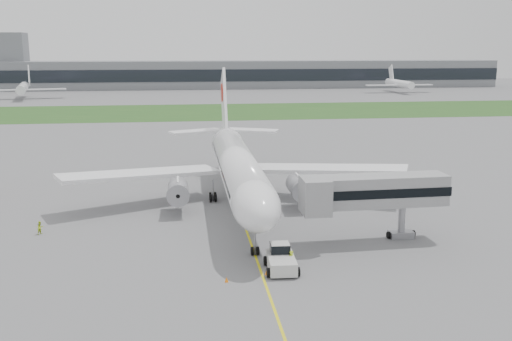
{
  "coord_description": "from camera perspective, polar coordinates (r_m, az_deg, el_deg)",
  "views": [
    {
      "loc": [
        -7.08,
        -70.93,
        21.38
      ],
      "look_at": [
        2.29,
        2.0,
        5.32
      ],
      "focal_mm": 40.0,
      "sensor_mm": 36.0,
      "label": 1
    }
  ],
  "objects": [
    {
      "name": "grass_strip",
      "position": [
        192.25,
        -5.19,
        5.89
      ],
      "size": [
        600.0,
        50.0,
        0.02
      ],
      "primitive_type": "cube",
      "color": "#24501E",
      "rests_on": "ground"
    },
    {
      "name": "distant_aircraft_right",
      "position": [
        279.54,
        14.09,
        7.57
      ],
      "size": [
        32.33,
        28.64,
        12.2
      ],
      "primitive_type": null,
      "rotation": [
        0.0,
        0.0,
        0.02
      ],
      "color": "white",
      "rests_on": "ground"
    },
    {
      "name": "ground_crew_far",
      "position": [
        71.01,
        -20.77,
        -5.37
      ],
      "size": [
        0.93,
        0.96,
        1.56
      ],
      "primitive_type": "imported",
      "rotation": [
        0.0,
        0.0,
        0.93
      ],
      "color": "#B3D122",
      "rests_on": "ground"
    },
    {
      "name": "pushback_tug",
      "position": [
        56.32,
        2.51,
        -8.81
      ],
      "size": [
        3.32,
        4.75,
        2.37
      ],
      "rotation": [
        0.0,
        0.0,
        -0.05
      ],
      "color": "silver",
      "rests_on": "ground"
    },
    {
      "name": "terminal_building",
      "position": [
        301.23,
        -6.05,
        9.52
      ],
      "size": [
        320.0,
        22.3,
        14.0
      ],
      "color": "gray",
      "rests_on": "ground"
    },
    {
      "name": "safety_cone_right",
      "position": [
        55.35,
        1.12,
        -10.06
      ],
      "size": [
        0.45,
        0.45,
        0.61
      ],
      "primitive_type": "cone",
      "color": "orange",
      "rests_on": "ground"
    },
    {
      "name": "apron_markings",
      "position": [
        69.67,
        -1.14,
        -5.55
      ],
      "size": [
        70.0,
        70.0,
        0.04
      ],
      "primitive_type": null,
      "color": "yellow",
      "rests_on": "ground"
    },
    {
      "name": "jet_bridge",
      "position": [
        63.72,
        11.17,
        -2.14
      ],
      "size": [
        16.72,
        5.25,
        7.74
      ],
      "rotation": [
        0.0,
        0.0,
        0.03
      ],
      "color": "gray",
      "rests_on": "ground"
    },
    {
      "name": "ground_crew_near",
      "position": [
        56.4,
        3.52,
        -8.93
      ],
      "size": [
        0.8,
        0.63,
        1.92
      ],
      "primitive_type": "imported",
      "rotation": [
        0.0,
        0.0,
        3.42
      ],
      "color": "#CAED27",
      "rests_on": "ground"
    },
    {
      "name": "airliner",
      "position": [
        77.74,
        -1.94,
        0.65
      ],
      "size": [
        48.13,
        53.95,
        17.88
      ],
      "color": "white",
      "rests_on": "ground"
    },
    {
      "name": "ground",
      "position": [
        74.42,
        -1.55,
        -4.38
      ],
      "size": [
        600.0,
        600.0,
        0.0
      ],
      "primitive_type": "plane",
      "color": "slate",
      "rests_on": "ground"
    },
    {
      "name": "control_tower",
      "position": [
        314.8,
        -22.77,
        7.48
      ],
      "size": [
        12.0,
        12.0,
        56.0
      ],
      "primitive_type": null,
      "color": "gray",
      "rests_on": "ground"
    },
    {
      "name": "distant_aircraft_left",
      "position": [
        256.67,
        -22.23,
        6.64
      ],
      "size": [
        39.51,
        36.38,
        13.07
      ],
      "primitive_type": null,
      "rotation": [
        0.0,
        0.0,
        0.2
      ],
      "color": "white",
      "rests_on": "ground"
    },
    {
      "name": "safety_cone_left",
      "position": [
        53.79,
        -2.97,
        -10.83
      ],
      "size": [
        0.36,
        0.36,
        0.5
      ],
      "primitive_type": "cone",
      "color": "orange",
      "rests_on": "ground"
    }
  ]
}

